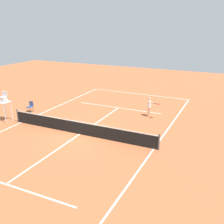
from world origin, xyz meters
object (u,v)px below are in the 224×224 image
(player_serving, at_px, (150,105))
(tennis_ball, at_px, (137,118))
(courtside_chair_mid, at_px, (30,106))
(umpire_chair, at_px, (4,102))

(player_serving, height_order, tennis_ball, player_serving)
(player_serving, distance_m, tennis_ball, 1.50)
(player_serving, xyz_separation_m, courtside_chair_mid, (9.96, 3.37, -0.44))
(tennis_ball, height_order, courtside_chair_mid, courtside_chair_mid)
(courtside_chair_mid, bearing_deg, tennis_ball, -165.13)
(tennis_ball, bearing_deg, player_serving, -128.63)
(tennis_ball, relative_size, umpire_chair, 0.03)
(tennis_ball, xyz_separation_m, courtside_chair_mid, (9.23, 2.45, 0.50))
(umpire_chair, xyz_separation_m, courtside_chair_mid, (-0.25, -2.61, -1.07))
(umpire_chair, distance_m, courtside_chair_mid, 2.84)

